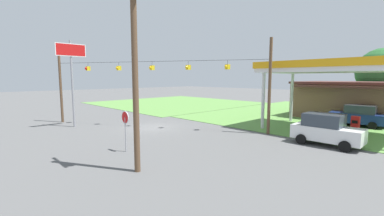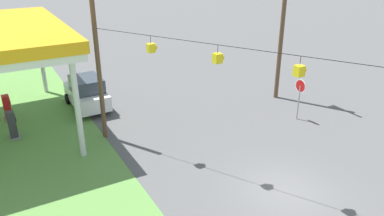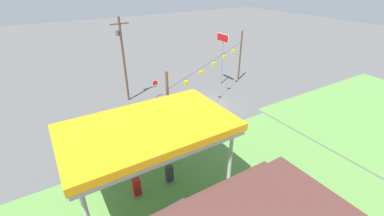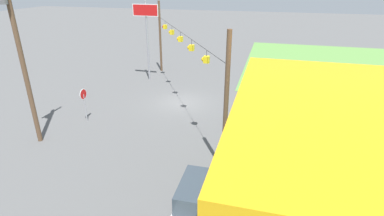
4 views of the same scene
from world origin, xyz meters
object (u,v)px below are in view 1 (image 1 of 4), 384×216
object	(u,v)px
stop_sign_roadside	(125,122)
fuel_pump_far	(355,126)
gas_station_store	(372,101)
car_at_pumps_rear	(358,116)
fuel_pump_near	(319,122)
tree_behind_station	(382,72)
car_at_pumps_front	(326,129)
stop_sign_overhead	(72,65)
utility_pole_main	(135,47)
gas_station_canopy	(340,67)

from	to	relation	value
stop_sign_roadside	fuel_pump_far	bearing A→B (deg)	-119.21
gas_station_store	car_at_pumps_rear	distance (m)	5.26
fuel_pump_near	tree_behind_station	xyz separation A→B (m)	(1.33, 16.05, 4.45)
fuel_pump_near	fuel_pump_far	bearing A→B (deg)	0.00
fuel_pump_near	car_at_pumps_front	size ratio (longest dim) A/B	0.36
stop_sign_roadside	stop_sign_overhead	world-z (taller)	stop_sign_overhead
stop_sign_overhead	utility_pole_main	distance (m)	13.87
fuel_pump_far	car_at_pumps_front	bearing A→B (deg)	-97.18
gas_station_store	fuel_pump_far	bearing A→B (deg)	-84.76
tree_behind_station	utility_pole_main	bearing A→B (deg)	-96.41
car_at_pumps_front	stop_sign_roadside	xyz separation A→B (m)	(-7.81, -10.42, 0.77)
car_at_pumps_front	utility_pole_main	world-z (taller)	utility_pole_main
car_at_pumps_front	stop_sign_roadside	size ratio (longest dim) A/B	1.70
gas_station_canopy	gas_station_store	bearing A→B (deg)	87.31
gas_station_store	fuel_pump_near	world-z (taller)	gas_station_store
fuel_pump_far	stop_sign_roadside	world-z (taller)	stop_sign_roadside
gas_station_canopy	stop_sign_roadside	size ratio (longest dim) A/B	4.61
fuel_pump_near	car_at_pumps_front	world-z (taller)	car_at_pumps_front
gas_station_store	tree_behind_station	world-z (taller)	tree_behind_station
fuel_pump_far	tree_behind_station	world-z (taller)	tree_behind_station
gas_station_canopy	fuel_pump_near	world-z (taller)	gas_station_canopy
car_at_pumps_front	tree_behind_station	bearing A→B (deg)	91.09
gas_station_canopy	utility_pole_main	bearing A→B (deg)	-102.63
car_at_pumps_rear	fuel_pump_near	bearing A→B (deg)	64.62
fuel_pump_far	car_at_pumps_rear	distance (m)	4.69
gas_station_canopy	utility_pole_main	world-z (taller)	utility_pole_main
gas_station_store	fuel_pump_far	size ratio (longest dim) A/B	9.59
car_at_pumps_rear	gas_station_store	bearing A→B (deg)	-95.08
stop_sign_overhead	fuel_pump_near	bearing A→B (deg)	41.84
utility_pole_main	tree_behind_station	world-z (taller)	utility_pole_main
gas_station_store	car_at_pumps_front	size ratio (longest dim) A/B	3.44
fuel_pump_far	car_at_pumps_front	world-z (taller)	car_at_pumps_front
gas_station_store	utility_pole_main	world-z (taller)	utility_pole_main
tree_behind_station	stop_sign_roadside	bearing A→B (deg)	-102.74
fuel_pump_near	car_at_pumps_rear	xyz separation A→B (m)	(1.75, 4.59, 0.28)
car_at_pumps_rear	stop_sign_overhead	distance (m)	26.39
fuel_pump_far	tree_behind_station	distance (m)	16.71
fuel_pump_far	gas_station_canopy	bearing A→B (deg)	179.93
stop_sign_overhead	fuel_pump_far	bearing A→B (deg)	37.47
gas_station_canopy	utility_pole_main	distance (m)	16.69
fuel_pump_near	utility_pole_main	distance (m)	17.22
utility_pole_main	stop_sign_roadside	bearing A→B (deg)	159.30
fuel_pump_near	tree_behind_station	world-z (taller)	tree_behind_station
car_at_pumps_rear	utility_pole_main	xyz separation A→B (m)	(-4.05, -20.86, 4.84)
gas_station_store	tree_behind_station	size ratio (longest dim) A/B	1.81
gas_station_canopy	tree_behind_station	world-z (taller)	tree_behind_station
stop_sign_roadside	stop_sign_overhead	bearing A→B (deg)	-3.51
gas_station_canopy	stop_sign_overhead	distance (m)	22.55
gas_station_canopy	fuel_pump_far	size ratio (longest dim) A/B	7.55
gas_station_store	fuel_pump_near	xyz separation A→B (m)	(-1.81, -9.74, -1.31)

